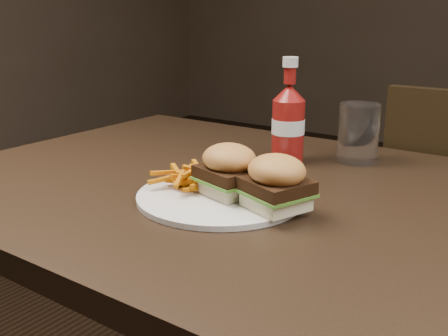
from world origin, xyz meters
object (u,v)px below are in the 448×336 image
Objects in this scene: plate at (220,196)px; tumbler at (358,135)px; ketchup_bottle at (288,132)px; dining_table at (261,199)px.

plate is 2.16× the size of tumbler.
tumbler is (0.10, 0.34, 0.05)m from plate.
ketchup_bottle reaches higher than plate.
plate is at bearing -105.75° from tumbler.
tumbler is at bearing 34.98° from ketchup_bottle.
plate is 0.27m from ketchup_bottle.
dining_table is 0.20m from ketchup_bottle.
tumbler is (0.07, 0.26, 0.08)m from dining_table.
ketchup_bottle is at bearing -145.02° from tumbler.
ketchup_bottle reaches higher than dining_table.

